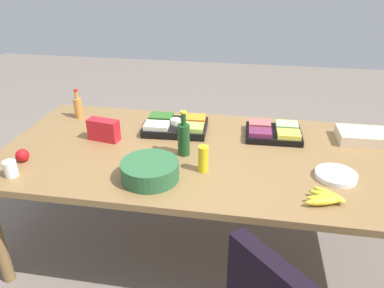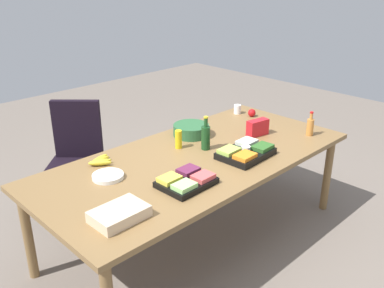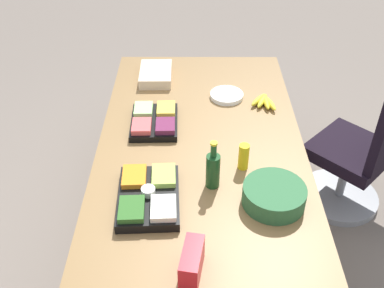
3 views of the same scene
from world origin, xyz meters
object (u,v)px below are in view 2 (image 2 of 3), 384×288
object	(u,v)px
fruit_platter	(186,181)
paper_cup	(237,109)
conference_table	(197,163)
banana_bunch	(100,161)
apple_red	(252,113)
paper_plate_stack	(108,176)
office_chair	(77,173)
salad_bowl	(191,130)
veggie_tray	(246,152)
sheet_cake	(119,214)
wine_bottle	(206,137)
mustard_bottle	(179,139)
chip_bag_red	(258,128)
dressing_bottle	(310,126)

from	to	relation	value
fruit_platter	paper_cup	xyz separation A→B (m)	(1.42, 0.74, 0.01)
conference_table	banana_bunch	distance (m)	0.75
apple_red	paper_plate_stack	xyz separation A→B (m)	(-1.77, -0.12, -0.02)
office_chair	salad_bowl	distance (m)	1.11
fruit_platter	veggie_tray	world-z (taller)	veggie_tray
paper_cup	sheet_cake	world-z (taller)	paper_cup
fruit_platter	wine_bottle	xyz separation A→B (m)	(0.54, 0.34, 0.07)
veggie_tray	banana_bunch	distance (m)	1.12
mustard_bottle	wine_bottle	distance (m)	0.22
chip_bag_red	mustard_bottle	distance (m)	0.74
conference_table	wine_bottle	distance (m)	0.23
paper_cup	banana_bunch	world-z (taller)	paper_cup
fruit_platter	paper_cup	distance (m)	1.60
conference_table	chip_bag_red	world-z (taller)	chip_bag_red
paper_cup	wine_bottle	distance (m)	0.97
paper_plate_stack	veggie_tray	bearing A→B (deg)	-24.41
mustard_bottle	paper_plate_stack	distance (m)	0.72
conference_table	veggie_tray	world-z (taller)	veggie_tray
salad_bowl	banana_bunch	size ratio (longest dim) A/B	1.51
chip_bag_red	wine_bottle	distance (m)	0.56
fruit_platter	conference_table	bearing A→B (deg)	36.25
office_chair	dressing_bottle	size ratio (longest dim) A/B	4.79
apple_red	paper_cup	size ratio (longest dim) A/B	0.84
sheet_cake	banana_bunch	bearing A→B (deg)	64.94
chip_bag_red	fruit_platter	xyz separation A→B (m)	(-1.08, -0.23, -0.04)
conference_table	mustard_bottle	bearing A→B (deg)	86.68
conference_table	chip_bag_red	bearing A→B (deg)	-4.07
office_chair	paper_cup	size ratio (longest dim) A/B	11.49
salad_bowl	veggie_tray	xyz separation A→B (m)	(-0.01, -0.62, -0.01)
fruit_platter	sheet_cake	bearing A→B (deg)	-177.16
office_chair	paper_plate_stack	size ratio (longest dim) A/B	4.70
chip_bag_red	mustard_bottle	xyz separation A→B (m)	(-0.69, 0.27, 0.01)
conference_table	veggie_tray	size ratio (longest dim) A/B	5.94
paper_cup	veggie_tray	bearing A→B (deg)	-136.58
paper_plate_stack	wine_bottle	bearing A→B (deg)	-8.16
apple_red	sheet_cake	bearing A→B (deg)	-163.29
salad_bowl	paper_cup	world-z (taller)	salad_bowl
paper_cup	veggie_tray	xyz separation A→B (m)	(-0.76, -0.72, -0.01)
paper_plate_stack	sheet_cake	size ratio (longest dim) A/B	0.69
veggie_tray	banana_bunch	bearing A→B (deg)	142.47
apple_red	sheet_cake	world-z (taller)	apple_red
fruit_platter	mustard_bottle	world-z (taller)	mustard_bottle
fruit_platter	sheet_cake	xyz separation A→B (m)	(-0.57, -0.03, 0.00)
office_chair	banana_bunch	bearing A→B (deg)	-102.26
chip_bag_red	office_chair	bearing A→B (deg)	136.57
wine_bottle	conference_table	bearing A→B (deg)	-160.32
office_chair	wine_bottle	xyz separation A→B (m)	(0.63, -1.01, 0.46)
salad_bowl	paper_plate_stack	bearing A→B (deg)	-169.99
wine_bottle	salad_bowl	bearing A→B (deg)	66.82
sheet_cake	office_chair	bearing A→B (deg)	70.73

